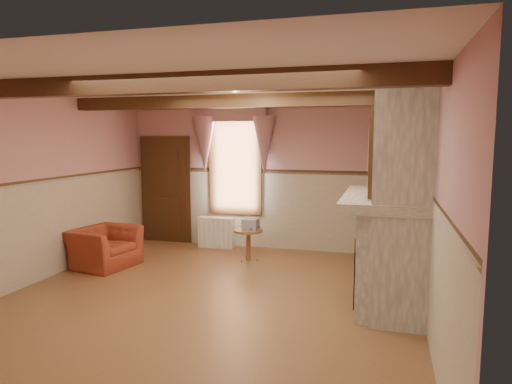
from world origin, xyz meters
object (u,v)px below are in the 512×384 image
(oil_lamp, at_px, (386,180))
(mantel_clock, at_px, (386,181))
(bowl, at_px, (386,189))
(armchair, at_px, (104,247))
(radiator, at_px, (216,233))
(side_table, at_px, (248,245))

(oil_lamp, bearing_deg, mantel_clock, 90.00)
(bowl, relative_size, mantel_clock, 1.44)
(mantel_clock, distance_m, oil_lamp, 0.30)
(armchair, bearing_deg, radiator, -27.86)
(side_table, bearing_deg, armchair, -155.50)
(mantel_clock, bearing_deg, side_table, 165.78)
(oil_lamp, bearing_deg, side_table, 159.02)
(side_table, distance_m, radiator, 1.13)
(armchair, distance_m, mantel_clock, 4.67)
(bowl, bearing_deg, radiator, 149.56)
(armchair, bearing_deg, side_table, -55.51)
(bowl, xyz_separation_m, mantel_clock, (0.00, 0.56, 0.06))
(armchair, xyz_separation_m, radiator, (1.34, 1.73, -0.03))
(armchair, distance_m, side_table, 2.43)
(side_table, height_order, bowl, bowl)
(armchair, xyz_separation_m, bowl, (4.49, -0.13, 1.14))
(radiator, height_order, bowl, bowl)
(side_table, distance_m, bowl, 2.81)
(mantel_clock, bearing_deg, radiator, 157.68)
(side_table, height_order, mantel_clock, mantel_clock)
(armchair, xyz_separation_m, mantel_clock, (4.49, 0.43, 1.19))
(radiator, distance_m, bowl, 3.84)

